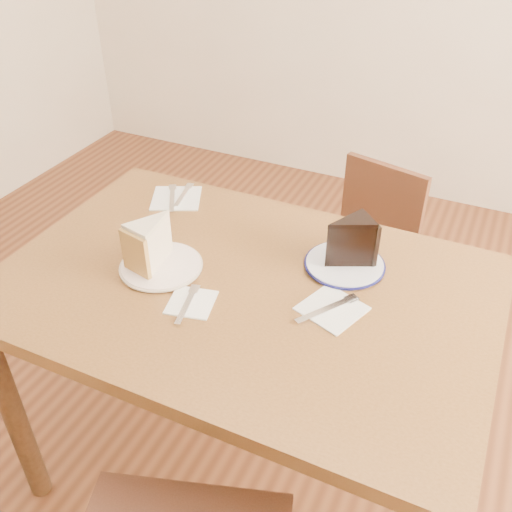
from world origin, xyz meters
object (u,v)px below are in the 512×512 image
object	(u,v)px
table	(244,313)
plate_navy	(345,264)
carrot_cake	(154,243)
plate_cream	(161,266)
chair_far	(360,258)
chocolate_cake	(347,244)

from	to	relation	value
table	plate_navy	world-z (taller)	plate_navy
table	carrot_cake	xyz separation A→B (m)	(-0.23, -0.02, 0.17)
carrot_cake	plate_cream	bearing A→B (deg)	-12.40
chair_far	chocolate_cake	distance (m)	0.66
plate_navy	chocolate_cake	world-z (taller)	chocolate_cake
carrot_cake	plate_navy	bearing A→B (deg)	36.92
plate_cream	plate_navy	world-z (taller)	same
plate_navy	carrot_cake	world-z (taller)	carrot_cake
plate_cream	plate_navy	xyz separation A→B (m)	(0.42, 0.20, 0.00)
table	plate_cream	bearing A→B (deg)	-171.14
table	chocolate_cake	distance (m)	0.31
plate_cream	plate_navy	distance (m)	0.46
table	plate_navy	size ratio (longest dim) A/B	6.14
chair_far	carrot_cake	distance (m)	0.90
plate_cream	chocolate_cake	xyz separation A→B (m)	(0.42, 0.21, 0.06)
plate_navy	plate_cream	bearing A→B (deg)	-154.01
chair_far	plate_cream	xyz separation A→B (m)	(-0.34, -0.72, 0.35)
chair_far	plate_navy	bearing A→B (deg)	112.29
carrot_cake	chocolate_cake	xyz separation A→B (m)	(0.44, 0.20, 0.00)
table	chocolate_cake	bearing A→B (deg)	40.26
plate_cream	carrot_cake	bearing A→B (deg)	154.74
table	chair_far	distance (m)	0.74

